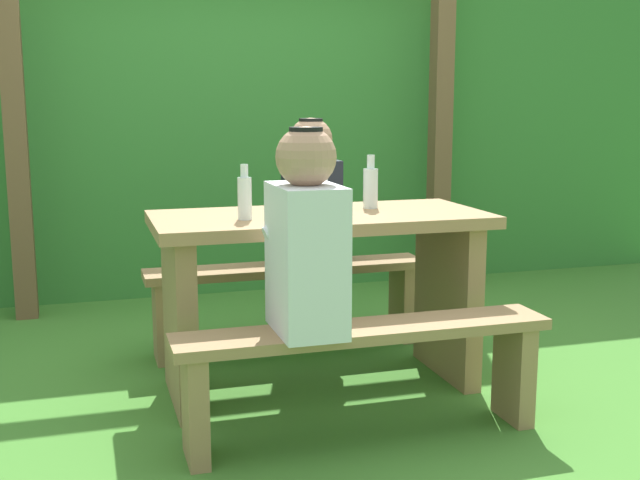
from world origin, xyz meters
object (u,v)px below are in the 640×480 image
at_px(bench_far, 287,289).
at_px(bottle_center, 245,196).
at_px(person_white_shirt, 306,239).
at_px(bottle_right, 371,186).
at_px(bottle_left, 320,195).
at_px(person_black_coat, 311,197).
at_px(bench_near, 365,358).
at_px(cell_phone, 332,210).
at_px(drinking_glass, 342,199).
at_px(picnic_table, 320,271).

relative_size(bench_far, bottle_center, 6.32).
xyz_separation_m(person_white_shirt, bottle_right, (0.48, 0.65, 0.10)).
bearing_deg(bottle_left, person_black_coat, 76.65).
xyz_separation_m(bench_near, bottle_right, (0.26, 0.65, 0.55)).
bearing_deg(bottle_center, person_white_shirt, -76.48).
relative_size(bottle_center, cell_phone, 1.58).
height_order(person_black_coat, bottle_center, person_black_coat).
distance_m(person_black_coat, bottle_right, 0.49).
relative_size(person_white_shirt, drinking_glass, 8.07).
relative_size(bench_near, bottle_left, 6.27).
height_order(picnic_table, person_black_coat, person_black_coat).
bearing_deg(person_white_shirt, bottle_center, 103.52).
bearing_deg(person_white_shirt, drinking_glass, 62.00).
relative_size(person_black_coat, bottle_left, 3.22).
relative_size(bench_far, drinking_glass, 15.70).
relative_size(person_black_coat, bottle_center, 3.25).
xyz_separation_m(bottle_left, bottle_center, (-0.30, 0.03, 0.00)).
bearing_deg(bench_near, picnic_table, 90.00).
bearing_deg(person_white_shirt, bottle_right, 53.62).
bearing_deg(cell_phone, bottle_left, -91.06).
xyz_separation_m(picnic_table, person_black_coat, (0.12, 0.56, 0.25)).
xyz_separation_m(bottle_left, cell_phone, (0.10, 0.15, -0.09)).
xyz_separation_m(person_black_coat, bottle_left, (-0.16, -0.66, 0.10)).
relative_size(person_white_shirt, cell_phone, 5.14).
relative_size(picnic_table, bottle_left, 6.27).
relative_size(person_black_coat, cell_phone, 5.14).
height_order(person_white_shirt, bottle_right, person_white_shirt).
xyz_separation_m(bench_far, bottle_left, (-0.03, -0.67, 0.55)).
bearing_deg(person_white_shirt, cell_phone, 64.63).
relative_size(picnic_table, person_black_coat, 1.95).
bearing_deg(drinking_glass, bench_far, 105.49).
distance_m(bench_near, cell_phone, 0.76).
xyz_separation_m(drinking_glass, bottle_left, (-0.16, -0.20, 0.05)).
relative_size(bench_far, bottle_right, 5.96).
bearing_deg(bottle_left, bottle_center, 173.82).
height_order(bench_near, person_black_coat, person_black_coat).
height_order(bench_far, bottle_center, bottle_center).
height_order(bench_near, bottle_left, bottle_left).
bearing_deg(drinking_glass, person_white_shirt, -118.00).
relative_size(bench_near, bench_far, 1.00).
height_order(picnic_table, bench_near, picnic_table).
distance_m(picnic_table, drinking_glass, 0.33).
height_order(bench_far, drinking_glass, drinking_glass).
xyz_separation_m(bench_far, bottle_center, (-0.34, -0.63, 0.55)).
distance_m(bench_near, bottle_left, 0.71).
bearing_deg(cell_phone, bench_near, -63.42).
bearing_deg(picnic_table, cell_phone, 32.44).
bearing_deg(bench_near, cell_phone, 83.92).
bearing_deg(person_black_coat, drinking_glass, -89.38).
height_order(picnic_table, drinking_glass, drinking_glass).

